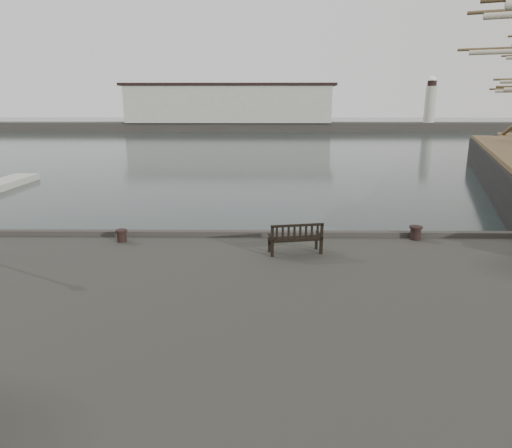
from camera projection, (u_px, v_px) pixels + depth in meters
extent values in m
plane|color=black|center=(267.00, 275.00, 16.97)|extent=(400.00, 400.00, 0.00)
cube|color=#383530|center=(263.00, 127.00, 105.65)|extent=(140.00, 8.00, 2.00)
cube|color=#BAB8AC|center=(229.00, 104.00, 104.48)|extent=(46.00, 9.00, 8.00)
cube|color=black|center=(228.00, 85.00, 103.38)|extent=(48.00, 9.50, 0.60)
cylinder|color=#BAB8AC|center=(430.00, 104.00, 103.84)|extent=(2.40, 2.40, 8.00)
sphere|color=silver|center=(432.00, 80.00, 102.46)|extent=(1.61, 1.61, 1.61)
cube|color=black|center=(295.00, 239.00, 14.47)|extent=(1.77, 0.89, 0.04)
cube|color=black|center=(297.00, 233.00, 14.17)|extent=(1.67, 0.38, 0.51)
cube|color=black|center=(295.00, 246.00, 14.53)|extent=(1.65, 0.79, 0.46)
cylinder|color=black|center=(122.00, 236.00, 15.71)|extent=(0.50, 0.50, 0.42)
cylinder|color=black|center=(416.00, 233.00, 15.96)|extent=(0.48, 0.48, 0.48)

